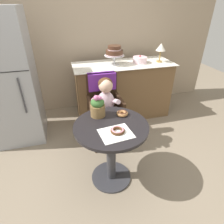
# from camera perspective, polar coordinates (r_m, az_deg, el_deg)

# --- Properties ---
(ground_plane) EXTENTS (8.00, 8.00, 0.00)m
(ground_plane) POSITION_cam_1_polar(r_m,az_deg,el_deg) (2.27, -0.24, -19.14)
(ground_plane) COLOR gray
(back_wall) EXTENTS (4.80, 0.10, 2.70)m
(back_wall) POSITION_cam_1_polar(r_m,az_deg,el_deg) (3.31, -9.42, 23.71)
(back_wall) COLOR tan
(back_wall) RESTS_ON ground
(cafe_table) EXTENTS (0.72, 0.72, 0.72)m
(cafe_table) POSITION_cam_1_polar(r_m,az_deg,el_deg) (1.91, -0.27, -9.23)
(cafe_table) COLOR black
(cafe_table) RESTS_ON ground
(wicker_chair) EXTENTS (0.42, 0.45, 0.95)m
(wicker_chair) POSITION_cam_1_polar(r_m,az_deg,el_deg) (2.44, -2.55, 4.11)
(wicker_chair) COLOR #332114
(wicker_chair) RESTS_ON ground
(seated_child) EXTENTS (0.27, 0.32, 0.73)m
(seated_child) POSITION_cam_1_polar(r_m,az_deg,el_deg) (2.29, -1.69, 3.28)
(seated_child) COLOR silver
(seated_child) RESTS_ON ground
(paper_napkin) EXTENTS (0.31, 0.26, 0.00)m
(paper_napkin) POSITION_cam_1_polar(r_m,az_deg,el_deg) (1.67, 1.19, -6.54)
(paper_napkin) COLOR white
(paper_napkin) RESTS_ON cafe_table
(donut_front) EXTENTS (0.13, 0.13, 0.04)m
(donut_front) POSITION_cam_1_polar(r_m,az_deg,el_deg) (1.68, 1.72, -5.61)
(donut_front) COLOR #4C2D19
(donut_front) RESTS_ON cafe_table
(donut_mid) EXTENTS (0.12, 0.12, 0.04)m
(donut_mid) POSITION_cam_1_polar(r_m,az_deg,el_deg) (1.92, 3.14, -0.34)
(donut_mid) COLOR #AD7542
(donut_mid) RESTS_ON cafe_table
(flower_vase) EXTENTS (0.15, 0.15, 0.24)m
(flower_vase) POSITION_cam_1_polar(r_m,az_deg,el_deg) (1.87, -4.41, 1.81)
(flower_vase) COLOR brown
(flower_vase) RESTS_ON cafe_table
(display_counter) EXTENTS (1.56, 0.62, 0.90)m
(display_counter) POSITION_cam_1_polar(r_m,az_deg,el_deg) (3.14, 3.31, 6.63)
(display_counter) COLOR brown
(display_counter) RESTS_ON ground
(tiered_cake_stand) EXTENTS (0.30, 0.30, 0.28)m
(tiered_cake_stand) POSITION_cam_1_polar(r_m,az_deg,el_deg) (2.89, 0.72, 17.76)
(tiered_cake_stand) COLOR silver
(tiered_cake_stand) RESTS_ON display_counter
(round_layer_cake) EXTENTS (0.22, 0.22, 0.12)m
(round_layer_cake) POSITION_cam_1_polar(r_m,az_deg,el_deg) (3.04, 8.46, 15.43)
(round_layer_cake) COLOR silver
(round_layer_cake) RESTS_ON display_counter
(table_lamp) EXTENTS (0.15, 0.15, 0.28)m
(table_lamp) POSITION_cam_1_polar(r_m,az_deg,el_deg) (3.11, 14.66, 18.37)
(table_lamp) COLOR #B28C47
(table_lamp) RESTS_ON display_counter
(refrigerator) EXTENTS (0.64, 0.63, 1.70)m
(refrigerator) POSITION_cam_1_polar(r_m,az_deg,el_deg) (2.75, -28.83, 8.14)
(refrigerator) COLOR #9EA0A5
(refrigerator) RESTS_ON ground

